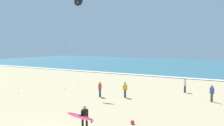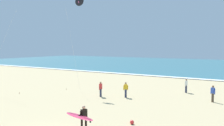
{
  "view_description": "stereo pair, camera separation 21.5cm",
  "coord_description": "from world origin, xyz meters",
  "px_view_note": "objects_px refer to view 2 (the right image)",
  "views": [
    {
      "loc": [
        9.05,
        -7.69,
        5.22
      ],
      "look_at": [
        0.32,
        7.33,
        3.94
      ],
      "focal_mm": 35.54,
      "sensor_mm": 36.0,
      "label": 1
    },
    {
      "loc": [
        9.24,
        -7.58,
        5.22
      ],
      "look_at": [
        0.32,
        7.33,
        3.94
      ],
      "focal_mm": 35.54,
      "sensor_mm": 36.0,
      "label": 2
    }
  ],
  "objects_px": {
    "bystander_red_top": "(101,89)",
    "bystander_white_top": "(186,86)",
    "beach_ball": "(132,122)",
    "bystander_blue_top": "(213,94)",
    "surfer_lead": "(81,117)",
    "bystander_yellow_top": "(126,90)",
    "kite_delta_charcoal_far": "(79,2)"
  },
  "relations": [
    {
      "from": "beach_ball",
      "to": "surfer_lead",
      "type": "bearing_deg",
      "value": -121.24
    },
    {
      "from": "kite_delta_charcoal_far",
      "to": "bystander_white_top",
      "type": "relative_size",
      "value": 6.95
    },
    {
      "from": "kite_delta_charcoal_far",
      "to": "beach_ball",
      "type": "bearing_deg",
      "value": -34.91
    },
    {
      "from": "bystander_blue_top",
      "to": "bystander_yellow_top",
      "type": "distance_m",
      "value": 8.31
    },
    {
      "from": "surfer_lead",
      "to": "bystander_yellow_top",
      "type": "xyz_separation_m",
      "value": [
        -2.13,
        9.87,
        -0.24
      ]
    },
    {
      "from": "bystander_red_top",
      "to": "bystander_blue_top",
      "type": "relative_size",
      "value": 1.0
    },
    {
      "from": "bystander_red_top",
      "to": "beach_ball",
      "type": "distance_m",
      "value": 8.64
    },
    {
      "from": "bystander_red_top",
      "to": "bystander_white_top",
      "type": "relative_size",
      "value": 1.0
    },
    {
      "from": "surfer_lead",
      "to": "bystander_blue_top",
      "type": "relative_size",
      "value": 1.56
    },
    {
      "from": "bystander_red_top",
      "to": "bystander_blue_top",
      "type": "xyz_separation_m",
      "value": [
        10.32,
        3.56,
        0.0
      ]
    },
    {
      "from": "bystander_white_top",
      "to": "bystander_blue_top",
      "type": "height_order",
      "value": "same"
    },
    {
      "from": "bystander_yellow_top",
      "to": "bystander_white_top",
      "type": "bearing_deg",
      "value": 49.36
    },
    {
      "from": "kite_delta_charcoal_far",
      "to": "bystander_blue_top",
      "type": "xyz_separation_m",
      "value": [
        14.23,
        2.13,
        -9.61
      ]
    },
    {
      "from": "beach_ball",
      "to": "kite_delta_charcoal_far",
      "type": "bearing_deg",
      "value": 145.09
    },
    {
      "from": "bystander_white_top",
      "to": "kite_delta_charcoal_far",
      "type": "bearing_deg",
      "value": -154.94
    },
    {
      "from": "surfer_lead",
      "to": "bystander_white_top",
      "type": "xyz_separation_m",
      "value": [
        2.67,
        15.46,
        -0.24
      ]
    },
    {
      "from": "bystander_white_top",
      "to": "bystander_yellow_top",
      "type": "distance_m",
      "value": 7.37
    },
    {
      "from": "bystander_blue_top",
      "to": "bystander_white_top",
      "type": "bearing_deg",
      "value": 135.4
    },
    {
      "from": "kite_delta_charcoal_far",
      "to": "beach_ball",
      "type": "xyz_separation_m",
      "value": [
        10.31,
        -7.19,
        -10.28
      ]
    },
    {
      "from": "bystander_white_top",
      "to": "bystander_blue_top",
      "type": "bearing_deg",
      "value": -44.6
    },
    {
      "from": "bystander_red_top",
      "to": "bystander_yellow_top",
      "type": "bearing_deg",
      "value": 23.26
    },
    {
      "from": "kite_delta_charcoal_far",
      "to": "bystander_white_top",
      "type": "bearing_deg",
      "value": 25.06
    },
    {
      "from": "surfer_lead",
      "to": "beach_ball",
      "type": "relative_size",
      "value": 8.84
    },
    {
      "from": "bystander_yellow_top",
      "to": "bystander_blue_top",
      "type": "bearing_deg",
      "value": 17.68
    },
    {
      "from": "surfer_lead",
      "to": "kite_delta_charcoal_far",
      "type": "relative_size",
      "value": 0.22
    },
    {
      "from": "bystander_red_top",
      "to": "bystander_yellow_top",
      "type": "xyz_separation_m",
      "value": [
        2.4,
        1.03,
        0.0
      ]
    },
    {
      "from": "kite_delta_charcoal_far",
      "to": "bystander_yellow_top",
      "type": "distance_m",
      "value": 11.51
    },
    {
      "from": "bystander_red_top",
      "to": "bystander_white_top",
      "type": "distance_m",
      "value": 9.79
    },
    {
      "from": "kite_delta_charcoal_far",
      "to": "bystander_red_top",
      "type": "bearing_deg",
      "value": -20.07
    },
    {
      "from": "surfer_lead",
      "to": "beach_ball",
      "type": "bearing_deg",
      "value": 58.76
    },
    {
      "from": "bystander_red_top",
      "to": "beach_ball",
      "type": "height_order",
      "value": "bystander_red_top"
    },
    {
      "from": "bystander_red_top",
      "to": "bystander_white_top",
      "type": "bearing_deg",
      "value": 42.61
    }
  ]
}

